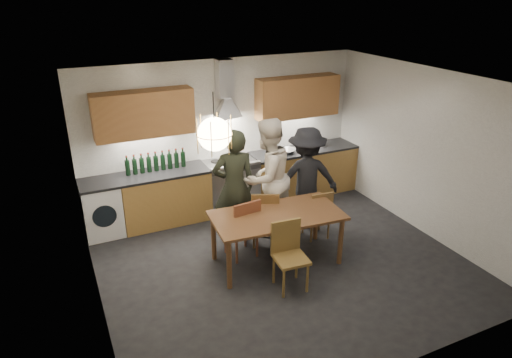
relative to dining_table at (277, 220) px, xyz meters
name	(u,v)px	position (x,y,z in m)	size (l,w,h in m)	color
ground	(282,262)	(0.06, -0.07, -0.68)	(5.00, 5.00, 0.00)	black
room_shell	(285,151)	(0.06, -0.07, 1.03)	(5.02, 4.52, 2.61)	white
counter_run	(232,184)	(0.09, 1.88, -0.23)	(5.00, 0.62, 0.90)	tan
range_stove	(231,185)	(0.06, 1.88, -0.24)	(0.90, 0.60, 0.92)	silver
wall_fixtures	(226,104)	(0.06, 2.00, 1.20)	(4.30, 0.54, 1.10)	#B77C46
pendant_lamp	(214,134)	(-0.94, -0.17, 1.42)	(0.43, 0.43, 0.70)	black
dining_table	(277,220)	(0.00, 0.00, 0.00)	(1.88, 1.05, 0.77)	brown
chair_back_left	(244,225)	(-0.38, 0.29, -0.14)	(0.47, 0.47, 0.94)	brown
chair_back_mid	(265,215)	(0.04, 0.47, -0.16)	(0.54, 0.54, 0.91)	brown
chair_back_right	(319,212)	(0.89, 0.31, -0.21)	(0.40, 0.40, 0.82)	brown
chair_front	(288,250)	(-0.12, -0.55, -0.15)	(0.45, 0.45, 0.91)	brown
person_left	(234,187)	(-0.30, 0.84, 0.22)	(0.66, 0.43, 1.80)	black
person_mid	(267,178)	(0.27, 0.86, 0.27)	(0.92, 0.71, 1.89)	silver
person_right	(306,178)	(0.95, 0.81, 0.16)	(1.08, 0.62, 1.68)	black
mixing_bowl	(288,151)	(1.17, 1.83, 0.26)	(0.29, 0.29, 0.07)	#B1B2B5
stock_pot	(322,143)	(1.94, 1.89, 0.28)	(0.18, 0.18, 0.12)	silver
wine_bottles	(156,161)	(-1.20, 1.98, 0.38)	(0.99, 0.08, 0.32)	black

